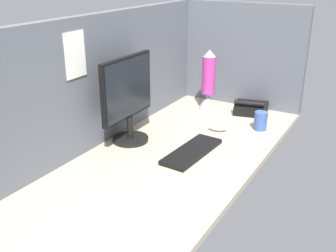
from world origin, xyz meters
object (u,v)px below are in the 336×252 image
mug_ceramic_blue (261,121)px  desk_phone (251,108)px  keyboard (192,151)px  mouse (218,128)px  lava_lamp (208,85)px  monitor (128,97)px

mug_ceramic_blue → desk_phone: size_ratio=0.47×
keyboard → desk_phone: (66.66, -5.37, 2.19)cm
mouse → desk_phone: bearing=-24.1°
keyboard → lava_lamp: size_ratio=1.01×
keyboard → lava_lamp: bearing=21.9°
keyboard → desk_phone: size_ratio=1.66×
mouse → desk_phone: 35.55cm
keyboard → mug_ceramic_blue: 48.63cm
lava_lamp → desk_phone: 28.97cm
keyboard → desk_phone: bearing=-1.2°
desk_phone → keyboard: bearing=175.4°
mug_ceramic_blue → keyboard: bearing=157.8°
lava_lamp → desk_phone: bearing=-75.8°
mouse → desk_phone: desk_phone is taller
desk_phone → lava_lamp: bearing=104.2°
lava_lamp → desk_phone: lava_lamp is taller
monitor → mug_ceramic_blue: monitor is taller
keyboard → mouse: size_ratio=3.85×
keyboard → desk_phone: 66.91cm
mug_ceramic_blue → lava_lamp: 42.64cm
monitor → desk_phone: 82.27cm
desk_phone → mouse: bearing=170.1°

